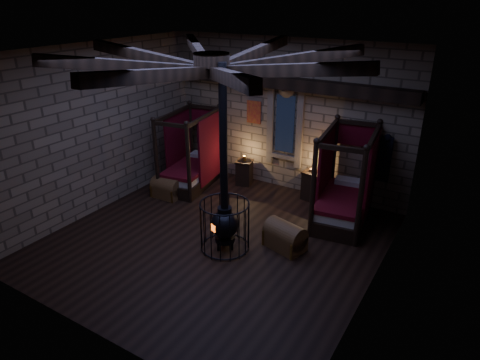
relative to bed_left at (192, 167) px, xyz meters
The scene contains 8 objects.
room 4.51m from the bed_left, 42.20° to the right, with size 7.02×7.02×4.29m.
bed_left is the anchor object (origin of this frame).
bed_right 4.50m from the bed_left, ahead, with size 1.43×2.33×2.30m.
trunk_left 1.10m from the bed_left, 95.30° to the right, with size 0.80×0.52×0.58m.
trunk_right 4.21m from the bed_left, 23.91° to the right, with size 1.00×0.77×0.65m.
nightstand_left 1.53m from the bed_left, 31.59° to the left, with size 0.56×0.54×0.91m.
nightstand_right 3.52m from the bed_left, 15.08° to the left, with size 0.58×0.56×0.89m.
stove 3.63m from the bed_left, 41.49° to the right, with size 1.09×1.09×4.05m.
Camera 1 is at (4.88, -6.95, 5.23)m, focal length 32.00 mm.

